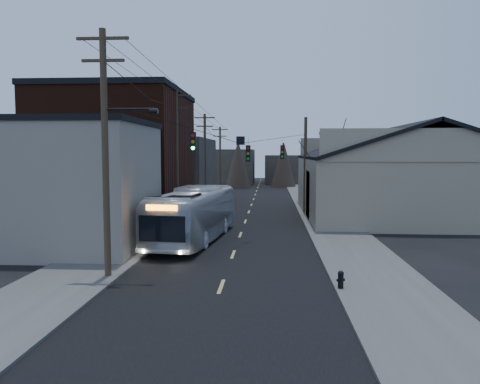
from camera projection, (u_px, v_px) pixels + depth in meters
The scene contains 15 objects.
ground at pixel (215, 303), 16.82m from camera, with size 160.00×160.00×0.00m, color black.
road_surface at pixel (251, 207), 46.65m from camera, with size 9.00×110.00×0.02m, color black.
sidewalk_left at pixel (186, 206), 47.07m from camera, with size 4.00×110.00×0.12m, color #474744.
sidewalk_right at pixel (316, 207), 46.22m from camera, with size 4.00×110.00×0.12m, color #474744.
building_clapboard at pixel (74, 187), 26.06m from camera, with size 8.00×8.00×7.00m, color gray.
building_brick at pixel (119, 158), 36.94m from camera, with size 10.00×12.00×10.00m, color black.
building_left_far at pixel (169, 170), 52.94m from camera, with size 9.00×14.00×7.00m, color #35302B.
warehouse at pixel (398, 184), 40.61m from camera, with size 16.16×20.60×7.73m.
building_far_left at pixel (225, 167), 81.60m from camera, with size 10.00×12.00×6.00m, color #35302B.
building_far_right at pixel (298, 169), 85.77m from camera, with size 12.00×14.00×5.00m, color #35302B.
bare_tree at pixel (330, 176), 35.98m from camera, with size 0.40×0.40×7.20m, color black.
utility_lines at pixel (212, 158), 40.62m from camera, with size 11.24×45.28×10.50m.
bus at pixel (194, 215), 28.51m from camera, with size 2.74×11.72×3.26m, color #B3B8C0.
parked_car at pixel (205, 202), 44.70m from camera, with size 1.43×4.09×1.35m, color #9A9DA2.
fire_hydrant at pixel (341, 279), 18.21m from camera, with size 0.34×0.24×0.69m.
Camera 1 is at (1.96, -16.34, 5.37)m, focal length 35.00 mm.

